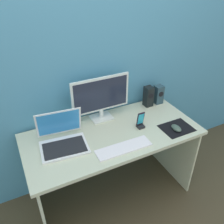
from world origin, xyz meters
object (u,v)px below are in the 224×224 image
keyboard_external (124,148)px  phone_in_dock (141,122)px  speaker_near_monitor (148,96)px  monitor (101,97)px  laptop (62,139)px  speaker_right (158,94)px  mouse (176,128)px

keyboard_external → phone_in_dock: 0.30m
speaker_near_monitor → keyboard_external: speaker_near_monitor is taller
speaker_near_monitor → keyboard_external: (-0.49, -0.43, -0.09)m
monitor → phone_in_dock: 0.38m
laptop → keyboard_external: (0.38, -0.24, -0.04)m
laptop → phone_in_dock: laptop is taller
phone_in_dock → keyboard_external: bearing=-145.5°
speaker_right → keyboard_external: size_ratio=0.42×
laptop → keyboard_external: 0.45m
keyboard_external → speaker_right: bearing=36.6°
keyboard_external → phone_in_dock: size_ratio=3.01×
monitor → speaker_right: size_ratio=2.84×
laptop → keyboard_external: laptop is taller
speaker_right → mouse: size_ratio=1.76×
laptop → phone_in_dock: 0.63m
monitor → mouse: (0.46, -0.43, -0.19)m
keyboard_external → monitor: bearing=88.7°
speaker_near_monitor → keyboard_external: size_ratio=0.45×
laptop → speaker_near_monitor: bearing=12.5°
speaker_near_monitor → laptop: bearing=-167.5°
monitor → speaker_near_monitor: bearing=0.4°
mouse → laptop: bearing=165.2°
phone_in_dock → laptop: bearing=173.5°
laptop → speaker_right: bearing=11.1°
monitor → laptop: 0.47m
speaker_right → mouse: 0.45m
monitor → mouse: bearing=-42.6°
keyboard_external → mouse: (0.48, 0.00, 0.02)m
mouse → phone_in_dock: 0.29m
speaker_right → keyboard_external: speaker_right is taller
speaker_near_monitor → phone_in_dock: size_ratio=1.37×
laptop → mouse: size_ratio=3.66×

